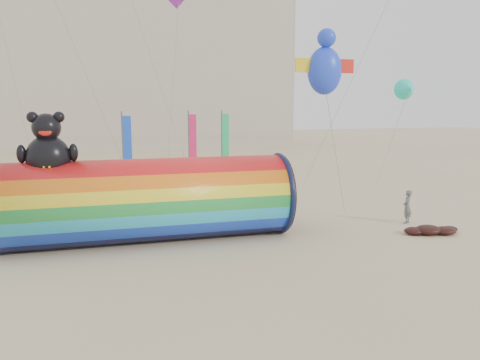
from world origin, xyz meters
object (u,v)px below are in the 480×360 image
object	(u,v)px
kite_handler	(407,207)
windsock_assembly	(147,198)
hotel_building	(46,66)
fabric_bundle	(431,230)

from	to	relation	value
kite_handler	windsock_assembly	bearing A→B (deg)	-42.77
windsock_assembly	kite_handler	distance (m)	12.26
hotel_building	kite_handler	size ratio (longest dim) A/B	37.51
kite_handler	fabric_bundle	xyz separation A→B (m)	(-0.08, -1.94, -0.63)
windsock_assembly	hotel_building	bearing A→B (deg)	100.85
windsock_assembly	fabric_bundle	world-z (taller)	windsock_assembly
hotel_building	windsock_assembly	bearing A→B (deg)	-79.15
hotel_building	fabric_bundle	world-z (taller)	hotel_building
windsock_assembly	kite_handler	bearing A→B (deg)	-2.11
kite_handler	fabric_bundle	size ratio (longest dim) A/B	0.61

